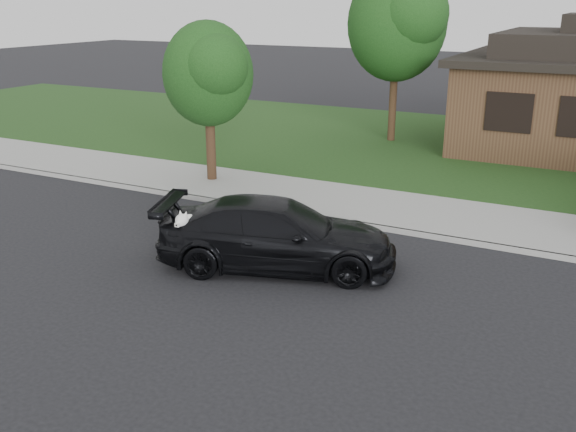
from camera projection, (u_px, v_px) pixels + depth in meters
The scene contains 7 objects.
ground at pixel (398, 302), 11.70m from camera, with size 120.00×120.00×0.00m, color black.
sidewalk at pixel (461, 219), 15.90m from camera, with size 60.00×3.00×0.12m, color gray.
curb at pixel (446, 238), 14.63m from camera, with size 60.00×0.12×0.12m, color gray.
lawn at pixel (513, 154), 22.64m from camera, with size 60.00×13.00×0.13m, color #193814.
sedan at pixel (277, 234), 13.03m from camera, with size 5.22×3.44×1.40m.
tree_0 at pixel (400, 22), 22.99m from camera, with size 3.78×3.60×6.34m.
tree_2 at pixel (210, 73), 18.15m from camera, with size 2.73×2.60×4.59m.
Camera 1 is at (3.04, -10.33, 5.23)m, focal length 40.00 mm.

